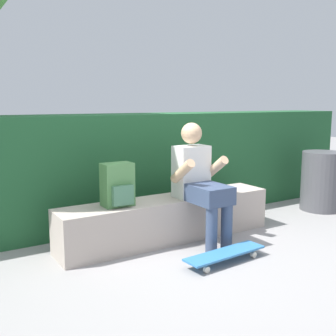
# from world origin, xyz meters

# --- Properties ---
(ground_plane) EXTENTS (24.00, 24.00, 0.00)m
(ground_plane) POSITION_xyz_m (0.00, 0.00, 0.00)
(ground_plane) COLOR gray
(bench_main) EXTENTS (2.29, 0.42, 0.43)m
(bench_main) POSITION_xyz_m (0.00, 0.43, 0.22)
(bench_main) COLOR #B3A499
(bench_main) RESTS_ON ground
(person_skater) EXTENTS (0.49, 0.62, 1.18)m
(person_skater) POSITION_xyz_m (0.23, 0.23, 0.63)
(person_skater) COLOR white
(person_skater) RESTS_ON ground
(skateboard_near_person) EXTENTS (0.81, 0.26, 0.09)m
(skateboard_near_person) POSITION_xyz_m (0.10, -0.33, 0.07)
(skateboard_near_person) COLOR teal
(skateboard_near_person) RESTS_ON ground
(backpack_on_bench) EXTENTS (0.28, 0.23, 0.40)m
(backpack_on_bench) POSITION_xyz_m (-0.56, 0.42, 0.62)
(backpack_on_bench) COLOR #51894C
(backpack_on_bench) RESTS_ON bench_main
(hedge_row) EXTENTS (6.25, 0.66, 1.25)m
(hedge_row) POSITION_xyz_m (0.08, 1.29, 0.62)
(hedge_row) COLOR #1F522D
(hedge_row) RESTS_ON ground
(trash_bin) EXTENTS (0.51, 0.51, 0.76)m
(trash_bin) POSITION_xyz_m (2.29, 0.37, 0.38)
(trash_bin) COLOR #4C4C51
(trash_bin) RESTS_ON ground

